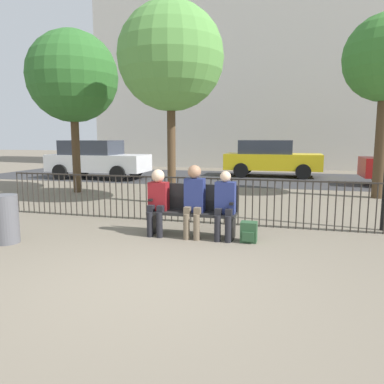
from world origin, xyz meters
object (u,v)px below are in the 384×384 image
Objects in this scene: backpack at (249,232)px; tree_0 at (73,77)px; seated_person_0 at (158,198)px; seated_person_1 at (194,197)px; park_bench at (193,209)px; parked_car_0 at (271,158)px; seated_person_2 at (225,202)px; parked_car_2 at (97,159)px; tree_2 at (171,58)px; trash_bin at (6,219)px.

tree_0 is at bearing 143.60° from backpack.
seated_person_0 is at bearing 177.91° from backpack.
seated_person_0 is at bearing -179.61° from seated_person_1.
parked_car_0 is (0.77, 10.74, 0.35)m from park_bench.
parked_car_0 reaches higher than seated_person_0.
parked_car_2 is (-6.95, 8.14, 0.18)m from seated_person_2.
seated_person_0 is 1.00× the size of seated_person_2.
park_bench is 0.66m from seated_person_0.
seated_person_2 is 3.43× the size of backpack.
seated_person_2 is (0.54, -0.00, -0.06)m from seated_person_1.
seated_person_2 is (1.22, -0.00, -0.02)m from seated_person_0.
parked_car_2 is at bearing 110.29° from tree_0.
tree_2 is (-1.97, 3.13, 3.08)m from seated_person_2.
parked_car_0 reaches higher than seated_person_1.
seated_person_2 is 0.23× the size of tree_2.
tree_2 is 7.63m from parked_car_2.
park_bench is at bearing 169.57° from backpack.
tree_0 is 4.89m from parked_car_2.
parked_car_2 is (-1.40, 3.80, -2.74)m from tree_0.
parked_car_2 reaches higher than seated_person_0.
trash_bin is at bearing -69.56° from parked_car_2.
park_bench is 0.63m from seated_person_2.
tree_0 is 6.15× the size of trash_bin.
backpack is 0.43× the size of trash_bin.
seated_person_1 is 1.12m from backpack.
tree_0 reaches higher than backpack.
parked_car_0 is (0.18, 10.87, 0.18)m from seated_person_2.
backpack is at bearing -53.13° from tree_2.
seated_person_1 is 0.55m from seated_person_2.
tree_0 is at bearing -131.25° from parked_car_0.
trash_bin is at bearing -156.20° from park_bench.
parked_car_0 is at bearing 89.06° from seated_person_2.
park_bench is 0.37× the size of parked_car_2.
tree_0 is at bearing 139.60° from park_bench.
backpack is 11.05m from parked_car_2.
tree_2 is at bearing -18.70° from tree_0.
seated_person_1 is (0.05, -0.12, 0.23)m from park_bench.
park_bench is 1.93× the size of trash_bin.
tree_0 is at bearing 110.55° from trash_bin.
tree_0 is 6.67m from trash_bin.
trash_bin is (-3.67, -12.01, -0.44)m from parked_car_0.
tree_0 is (-5.97, 4.40, 3.41)m from backpack.
tree_2 reaches higher than trash_bin.
seated_person_0 is (-0.62, -0.13, 0.19)m from park_bench.
seated_person_2 is at bearing -57.84° from tree_2.
park_bench is 7.20m from tree_0.
tree_2 is at bearing 114.48° from seated_person_1.
park_bench is at bearing 23.80° from trash_bin.
backpack is 8.16m from tree_0.
parked_car_0 is (0.72, 10.86, 0.12)m from seated_person_1.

